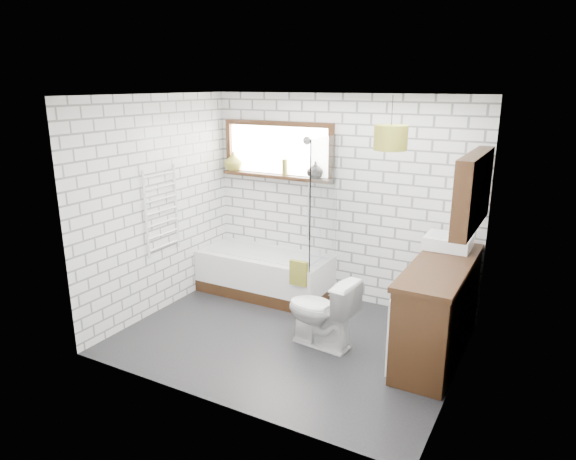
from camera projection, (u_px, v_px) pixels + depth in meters
The scene contains 22 objects.
floor at pixel (289, 339), 5.45m from camera, with size 3.40×2.60×0.01m, color black.
ceiling at pixel (289, 95), 4.75m from camera, with size 3.40×2.60×0.01m, color white.
wall_back at pixel (340, 200), 6.20m from camera, with size 3.40×0.01×2.50m, color white.
wall_front at pixel (209, 264), 4.00m from camera, with size 3.40×0.01×2.50m, color white.
wall_left at pixel (158, 206), 5.89m from camera, with size 0.01×2.60×2.50m, color white.
wall_right at pixel (466, 251), 4.31m from camera, with size 0.01×2.60×2.50m, color white.
window at pixel (277, 150), 6.40m from camera, with size 1.52×0.16×0.68m, color black.
towel_radiator at pixel (162, 211), 5.88m from camera, with size 0.06×0.52×1.00m, color white.
mirror_cabinet at pixel (473, 191), 4.75m from camera, with size 0.16×1.20×0.70m, color black.
shower_riser at pixel (309, 189), 6.32m from camera, with size 0.02×0.02×1.30m, color silver.
bathtub at pixel (265, 273), 6.55m from camera, with size 1.66×0.73×0.54m, color white.
shower_screen at pixel (324, 202), 5.90m from camera, with size 0.02×0.72×1.50m, color white.
towel_green at pixel (299, 273), 5.86m from camera, with size 0.21×0.06×0.29m, color olive.
towel_beige at pixel (298, 273), 5.86m from camera, with size 0.19×0.05×0.25m, color tan.
vanity at pixel (439, 309), 5.04m from camera, with size 0.53×1.66×0.95m, color black.
basin at pixel (448, 242), 5.34m from camera, with size 0.46×0.40×0.13m, color white.
tap at pixel (465, 238), 5.25m from camera, with size 0.03×0.03×0.16m, color silver.
toilet at pixel (321, 311), 5.22m from camera, with size 0.74×0.42×0.75m, color white.
vase_olive at pixel (233, 163), 6.73m from camera, with size 0.23×0.23×0.24m, color olive.
vase_dark at pixel (315, 171), 6.19m from camera, with size 0.20×0.20×0.20m, color black.
bottle at pixel (285, 169), 6.38m from camera, with size 0.06×0.06×0.20m, color olive.
pendant at pixel (391, 138), 4.98m from camera, with size 0.33×0.33×0.24m, color olive.
Camera 1 is at (2.35, -4.32, 2.61)m, focal length 32.00 mm.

